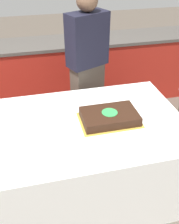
# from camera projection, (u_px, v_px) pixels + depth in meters

# --- Properties ---
(ground_plane) EXTENTS (14.00, 14.00, 0.00)m
(ground_plane) POSITION_uv_depth(u_px,v_px,m) (73.00, 189.00, 2.56)
(ground_plane) COLOR brown
(back_counter) EXTENTS (4.40, 0.58, 0.92)m
(back_counter) POSITION_uv_depth(u_px,v_px,m) (50.00, 75.00, 3.62)
(back_counter) COLOR #A82319
(back_counter) RESTS_ON ground_plane
(dining_table) EXTENTS (1.91, 1.12, 0.78)m
(dining_table) POSITION_uv_depth(u_px,v_px,m) (72.00, 160.00, 2.34)
(dining_table) COLOR white
(dining_table) RESTS_ON ground_plane
(cake) EXTENTS (0.50, 0.34, 0.08)m
(cake) POSITION_uv_depth(u_px,v_px,m) (109.00, 117.00, 2.15)
(cake) COLOR gold
(cake) RESTS_ON dining_table
(side_plate_near_cake) EXTENTS (0.19, 0.19, 0.00)m
(side_plate_near_cake) POSITION_uv_depth(u_px,v_px,m) (89.00, 102.00, 2.42)
(side_plate_near_cake) COLOR white
(side_plate_near_cake) RESTS_ON dining_table
(side_plate_right_edge) EXTENTS (0.19, 0.19, 0.00)m
(side_plate_right_edge) POSITION_uv_depth(u_px,v_px,m) (153.00, 111.00, 2.29)
(side_plate_right_edge) COLOR white
(side_plate_right_edge) RESTS_ON dining_table
(person_cutting_cake) EXTENTS (0.45, 0.34, 1.67)m
(person_cutting_cake) POSITION_uv_depth(u_px,v_px,m) (87.00, 71.00, 2.77)
(person_cutting_cake) COLOR #4C4238
(person_cutting_cake) RESTS_ON ground_plane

